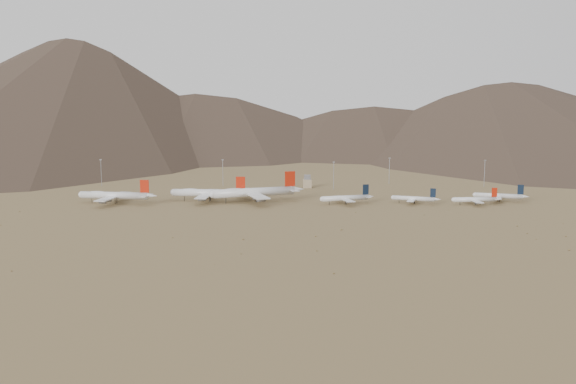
{
  "coord_description": "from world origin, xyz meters",
  "views": [
    {
      "loc": [
        18.62,
        -473.98,
        81.85
      ],
      "look_at": [
        12.96,
        30.0,
        8.94
      ],
      "focal_mm": 40.0,
      "sensor_mm": 36.0,
      "label": 1
    }
  ],
  "objects_px": {
    "widebody_centre": "(209,193)",
    "widebody_east": "(254,192)",
    "narrowbody_b": "(415,199)",
    "widebody_west": "(115,195)",
    "control_tower": "(307,182)",
    "narrowbody_a": "(346,198)"
  },
  "relations": [
    {
      "from": "narrowbody_b",
      "to": "widebody_west",
      "type": "bearing_deg",
      "value": -160.31
    },
    {
      "from": "widebody_centre",
      "to": "widebody_east",
      "type": "relative_size",
      "value": 0.9
    },
    {
      "from": "narrowbody_a",
      "to": "widebody_centre",
      "type": "bearing_deg",
      "value": 156.6
    },
    {
      "from": "narrowbody_b",
      "to": "control_tower",
      "type": "distance_m",
      "value": 124.47
    },
    {
      "from": "widebody_west",
      "to": "narrowbody_b",
      "type": "bearing_deg",
      "value": 9.01
    },
    {
      "from": "narrowbody_a",
      "to": "control_tower",
      "type": "distance_m",
      "value": 98.74
    },
    {
      "from": "narrowbody_b",
      "to": "widebody_centre",
      "type": "bearing_deg",
      "value": -164.6
    },
    {
      "from": "widebody_west",
      "to": "narrowbody_b",
      "type": "xyz_separation_m",
      "value": [
        237.41,
        2.4,
        -2.55
      ]
    },
    {
      "from": "widebody_centre",
      "to": "widebody_east",
      "type": "height_order",
      "value": "widebody_east"
    },
    {
      "from": "narrowbody_a",
      "to": "narrowbody_b",
      "type": "height_order",
      "value": "narrowbody_a"
    },
    {
      "from": "widebody_centre",
      "to": "narrowbody_b",
      "type": "xyz_separation_m",
      "value": [
        164.58,
        -10.69,
        -2.83
      ]
    },
    {
      "from": "widebody_centre",
      "to": "narrowbody_b",
      "type": "distance_m",
      "value": 164.95
    },
    {
      "from": "narrowbody_b",
      "to": "widebody_east",
      "type": "bearing_deg",
      "value": -164.18
    },
    {
      "from": "widebody_west",
      "to": "widebody_east",
      "type": "height_order",
      "value": "widebody_east"
    },
    {
      "from": "widebody_east",
      "to": "control_tower",
      "type": "distance_m",
      "value": 95.87
    },
    {
      "from": "widebody_west",
      "to": "narrowbody_b",
      "type": "relative_size",
      "value": 1.74
    },
    {
      "from": "widebody_west",
      "to": "narrowbody_b",
      "type": "height_order",
      "value": "widebody_west"
    },
    {
      "from": "widebody_centre",
      "to": "widebody_east",
      "type": "bearing_deg",
      "value": -0.82
    },
    {
      "from": "widebody_west",
      "to": "control_tower",
      "type": "xyz_separation_m",
      "value": [
        154.05,
        94.83,
        -1.42
      ]
    },
    {
      "from": "widebody_centre",
      "to": "narrowbody_a",
      "type": "relative_size",
      "value": 1.55
    },
    {
      "from": "widebody_west",
      "to": "control_tower",
      "type": "distance_m",
      "value": 180.91
    },
    {
      "from": "widebody_east",
      "to": "narrowbody_b",
      "type": "height_order",
      "value": "widebody_east"
    }
  ]
}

